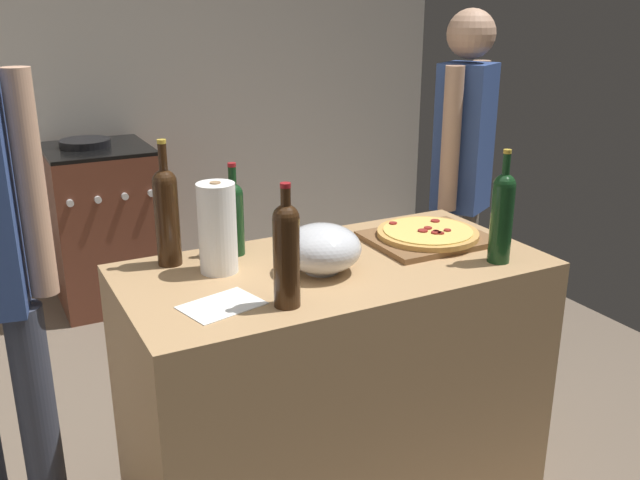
# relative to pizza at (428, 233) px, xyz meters

# --- Properties ---
(ground_plane) EXTENTS (4.37, 3.71, 0.02)m
(ground_plane) POSITION_rel_pizza_xyz_m (-0.52, 0.87, -0.92)
(ground_plane) COLOR #6B5B4C
(kitchen_wall_rear) EXTENTS (4.37, 0.10, 2.60)m
(kitchen_wall_rear) POSITION_rel_pizza_xyz_m (-0.52, 2.47, 0.39)
(kitchen_wall_rear) COLOR #BCB7AD
(kitchen_wall_rear) RESTS_ON ground_plane
(counter) EXTENTS (1.33, 0.67, 0.88)m
(counter) POSITION_rel_pizza_xyz_m (-0.39, -0.05, -0.47)
(counter) COLOR tan
(counter) RESTS_ON ground_plane
(cutting_board) EXTENTS (0.40, 0.32, 0.02)m
(cutting_board) POSITION_rel_pizza_xyz_m (-0.00, -0.00, -0.02)
(cutting_board) COLOR brown
(cutting_board) RESTS_ON counter
(pizza) EXTENTS (0.35, 0.35, 0.03)m
(pizza) POSITION_rel_pizza_xyz_m (0.00, 0.00, 0.00)
(pizza) COLOR tan
(pizza) RESTS_ON cutting_board
(mixing_bowl) EXTENTS (0.24, 0.24, 0.15)m
(mixing_bowl) POSITION_rel_pizza_xyz_m (-0.45, -0.08, 0.04)
(mixing_bowl) COLOR #B2B2B7
(mixing_bowl) RESTS_ON counter
(paper_towel_roll) EXTENTS (0.12, 0.12, 0.28)m
(paper_towel_roll) POSITION_rel_pizza_xyz_m (-0.73, 0.07, 0.11)
(paper_towel_roll) COLOR white
(paper_towel_roll) RESTS_ON counter
(wine_bottle_green) EXTENTS (0.06, 0.06, 0.30)m
(wine_bottle_green) POSITION_rel_pizza_xyz_m (-0.63, 0.19, 0.10)
(wine_bottle_green) COLOR #143819
(wine_bottle_green) RESTS_ON counter
(wine_bottle_dark) EXTENTS (0.08, 0.08, 0.40)m
(wine_bottle_dark) POSITION_rel_pizza_xyz_m (-0.85, 0.19, 0.14)
(wine_bottle_dark) COLOR #331E0F
(wine_bottle_dark) RESTS_ON counter
(wine_bottle_amber) EXTENTS (0.07, 0.07, 0.34)m
(wine_bottle_amber) POSITION_rel_pizza_xyz_m (-0.65, -0.26, 0.13)
(wine_bottle_amber) COLOR #331E0F
(wine_bottle_amber) RESTS_ON counter
(wine_bottle_clear) EXTENTS (0.07, 0.07, 0.36)m
(wine_bottle_clear) POSITION_rel_pizza_xyz_m (0.09, -0.26, 0.13)
(wine_bottle_clear) COLOR #143819
(wine_bottle_clear) RESTS_ON counter
(recipe_sheet) EXTENTS (0.24, 0.20, 0.00)m
(recipe_sheet) POSITION_rel_pizza_xyz_m (-0.81, -0.18, -0.03)
(recipe_sheet) COLOR white
(recipe_sheet) RESTS_ON counter
(stove) EXTENTS (0.55, 0.61, 0.95)m
(stove) POSITION_rel_pizza_xyz_m (-0.72, 2.07, -0.46)
(stove) COLOR brown
(stove) RESTS_ON ground_plane
(person_in_red) EXTENTS (0.32, 0.27, 1.64)m
(person_in_red) POSITION_rel_pizza_xyz_m (0.50, 0.45, 0.02)
(person_in_red) COLOR slate
(person_in_red) RESTS_ON ground_plane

